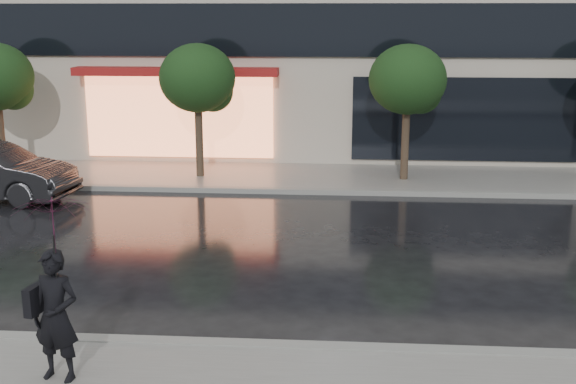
{
  "coord_description": "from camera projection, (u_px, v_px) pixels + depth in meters",
  "views": [
    {
      "loc": [
        1.11,
        -10.66,
        4.85
      ],
      "look_at": [
        0.12,
        3.09,
        1.4
      ],
      "focal_mm": 45.0,
      "sensor_mm": 36.0,
      "label": 1
    }
  ],
  "objects": [
    {
      "name": "ground",
      "position": [
        267.0,
        323.0,
        11.57
      ],
      "size": [
        120.0,
        120.0,
        0.0
      ],
      "primitive_type": "plane",
      "color": "black",
      "rests_on": "ground"
    },
    {
      "name": "curb_far",
      "position": [
        298.0,
        191.0,
        19.78
      ],
      "size": [
        60.0,
        0.25,
        0.14
      ],
      "primitive_type": "cube",
      "color": "gray",
      "rests_on": "ground"
    },
    {
      "name": "tree_mid_east",
      "position": [
        410.0,
        82.0,
        20.35
      ],
      "size": [
        2.2,
        2.2,
        3.99
      ],
      "color": "#33261C",
      "rests_on": "ground"
    },
    {
      "name": "sidewalk_far",
      "position": [
        301.0,
        177.0,
        21.47
      ],
      "size": [
        60.0,
        3.5,
        0.12
      ],
      "primitive_type": "cube",
      "color": "slate",
      "rests_on": "ground"
    },
    {
      "name": "pedestrian_with_umbrella",
      "position": [
        54.0,
        263.0,
        9.19
      ],
      "size": [
        1.13,
        1.15,
        2.49
      ],
      "rotation": [
        0.0,
        0.0,
        -0.18
      ],
      "color": "black",
      "rests_on": "sidewalk_near"
    },
    {
      "name": "tree_mid_west",
      "position": [
        200.0,
        81.0,
        20.77
      ],
      "size": [
        2.2,
        2.2,
        3.99
      ],
      "color": "#33261C",
      "rests_on": "ground"
    },
    {
      "name": "curb_near",
      "position": [
        260.0,
        347.0,
        10.59
      ],
      "size": [
        60.0,
        0.25,
        0.14
      ],
      "primitive_type": "cube",
      "color": "gray",
      "rests_on": "ground"
    }
  ]
}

